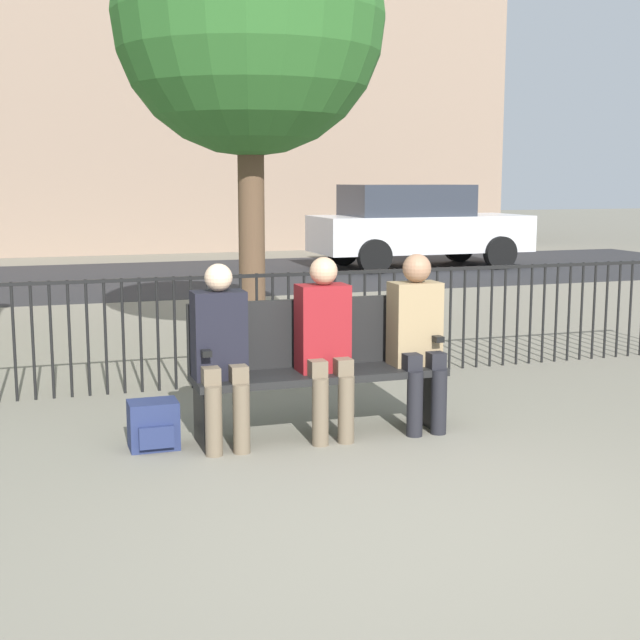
{
  "coord_description": "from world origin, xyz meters",
  "views": [
    {
      "loc": [
        -1.86,
        -3.77,
        1.74
      ],
      "look_at": [
        0.0,
        1.84,
        0.8
      ],
      "focal_mm": 50.0,
      "sensor_mm": 36.0,
      "label": 1
    }
  ],
  "objects_px": {
    "park_bench": "(316,362)",
    "seated_person_2": "(417,333)",
    "seated_person_1": "(325,339)",
    "parked_car_0": "(416,225)",
    "backpack": "(154,425)",
    "tree_1": "(249,20)",
    "seated_person_0": "(221,347)"
  },
  "relations": [
    {
      "from": "seated_person_0",
      "to": "seated_person_2",
      "type": "relative_size",
      "value": 0.98
    },
    {
      "from": "seated_person_0",
      "to": "seated_person_1",
      "type": "relative_size",
      "value": 0.98
    },
    {
      "from": "park_bench",
      "to": "seated_person_1",
      "type": "bearing_deg",
      "value": -81.72
    },
    {
      "from": "seated_person_1",
      "to": "tree_1",
      "type": "relative_size",
      "value": 0.27
    },
    {
      "from": "seated_person_0",
      "to": "tree_1",
      "type": "xyz_separation_m",
      "value": [
        0.9,
        2.77,
        2.53
      ]
    },
    {
      "from": "park_bench",
      "to": "tree_1",
      "type": "bearing_deg",
      "value": 85.47
    },
    {
      "from": "seated_person_2",
      "to": "seated_person_0",
      "type": "bearing_deg",
      "value": -179.95
    },
    {
      "from": "seated_person_0",
      "to": "tree_1",
      "type": "height_order",
      "value": "tree_1"
    },
    {
      "from": "seated_person_0",
      "to": "tree_1",
      "type": "bearing_deg",
      "value": 71.98
    },
    {
      "from": "park_bench",
      "to": "seated_person_2",
      "type": "xyz_separation_m",
      "value": [
        0.7,
        -0.13,
        0.19
      ]
    },
    {
      "from": "park_bench",
      "to": "seated_person_1",
      "type": "height_order",
      "value": "seated_person_1"
    },
    {
      "from": "seated_person_2",
      "to": "tree_1",
      "type": "relative_size",
      "value": 0.27
    },
    {
      "from": "park_bench",
      "to": "backpack",
      "type": "relative_size",
      "value": 5.48
    },
    {
      "from": "seated_person_0",
      "to": "seated_person_1",
      "type": "distance_m",
      "value": 0.71
    },
    {
      "from": "seated_person_0",
      "to": "seated_person_1",
      "type": "xyz_separation_m",
      "value": [
        0.71,
        0.0,
        0.01
      ]
    },
    {
      "from": "park_bench",
      "to": "seated_person_2",
      "type": "bearing_deg",
      "value": -10.36
    },
    {
      "from": "backpack",
      "to": "seated_person_1",
      "type": "bearing_deg",
      "value": -4.93
    },
    {
      "from": "seated_person_2",
      "to": "backpack",
      "type": "distance_m",
      "value": 1.9
    },
    {
      "from": "seated_person_0",
      "to": "backpack",
      "type": "bearing_deg",
      "value": 166.99
    },
    {
      "from": "parked_car_0",
      "to": "park_bench",
      "type": "bearing_deg",
      "value": -117.68
    },
    {
      "from": "parked_car_0",
      "to": "seated_person_2",
      "type": "bearing_deg",
      "value": -114.31
    },
    {
      "from": "seated_person_1",
      "to": "parked_car_0",
      "type": "height_order",
      "value": "parked_car_0"
    },
    {
      "from": "backpack",
      "to": "park_bench",
      "type": "bearing_deg",
      "value": 1.46
    },
    {
      "from": "park_bench",
      "to": "tree_1",
      "type": "relative_size",
      "value": 0.39
    },
    {
      "from": "seated_person_0",
      "to": "seated_person_2",
      "type": "xyz_separation_m",
      "value": [
        1.39,
        0.0,
        0.02
      ]
    },
    {
      "from": "park_bench",
      "to": "seated_person_0",
      "type": "relative_size",
      "value": 1.44
    },
    {
      "from": "seated_person_2",
      "to": "parked_car_0",
      "type": "bearing_deg",
      "value": 65.69
    },
    {
      "from": "seated_person_0",
      "to": "parked_car_0",
      "type": "relative_size",
      "value": 0.29
    },
    {
      "from": "tree_1",
      "to": "parked_car_0",
      "type": "height_order",
      "value": "tree_1"
    },
    {
      "from": "park_bench",
      "to": "tree_1",
      "type": "height_order",
      "value": "tree_1"
    },
    {
      "from": "seated_person_0",
      "to": "parked_car_0",
      "type": "xyz_separation_m",
      "value": [
        6.12,
        10.48,
        0.18
      ]
    },
    {
      "from": "tree_1",
      "to": "seated_person_0",
      "type": "bearing_deg",
      "value": -108.02
    }
  ]
}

